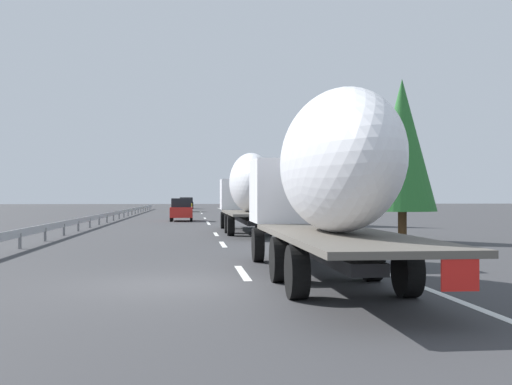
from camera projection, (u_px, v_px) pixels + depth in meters
The scene contains 21 objects.
ground_plane at pixel (185, 220), 53.56m from camera, with size 260.00×260.00×0.00m, color #38383A.
lane_stripe_0 at pixel (242, 273), 15.97m from camera, with size 3.20×0.20×0.01m, color white.
lane_stripe_1 at pixel (223, 244), 25.59m from camera, with size 3.20×0.20×0.01m, color white.
lane_stripe_2 at pixel (216, 234), 32.69m from camera, with size 3.20×0.20×0.01m, color white.
lane_stripe_3 at pixel (209, 224), 45.46m from camera, with size 3.20×0.20×0.01m, color white.
lane_stripe_4 at pixel (208, 222), 48.82m from camera, with size 3.20×0.20×0.01m, color white.
lane_stripe_5 at pixel (205, 218), 57.75m from camera, with size 3.20×0.20×0.01m, color white.
lane_stripe_6 at pixel (202, 213), 74.75m from camera, with size 3.20×0.20×0.01m, color white.
lane_stripe_7 at pixel (200, 212), 84.12m from camera, with size 3.20×0.20×0.01m, color white.
edge_line_right at pixel (243, 218), 59.12m from camera, with size 110.00×0.20×0.01m, color white.
truck_lead at pixel (248, 189), 33.77m from camera, with size 13.77×2.55×4.29m.
truck_trailing at pixel (324, 177), 14.52m from camera, with size 12.62×2.55×4.27m.
car_yellow_coupe at pixel (186, 205), 84.03m from camera, with size 4.74×1.77×1.96m.
car_red_compact at pixel (181, 210), 50.82m from camera, with size 4.01×1.83×1.88m.
car_black_suv at pixel (188, 203), 105.66m from camera, with size 4.52×1.76×1.95m.
road_sign at pixel (256, 193), 59.14m from camera, with size 0.10×0.90×3.40m.
tree_0 at pixel (322, 165), 42.85m from camera, with size 3.94×3.94×6.60m.
tree_1 at pixel (402, 145), 27.22m from camera, with size 3.00×3.00×7.23m.
tree_2 at pixel (263, 189), 94.68m from camera, with size 2.99×2.99×5.01m.
tree_3 at pixel (290, 178), 61.45m from camera, with size 3.21×3.21×6.53m.
guardrail_median at pixel (119, 213), 55.91m from camera, with size 94.00×0.10×0.76m.
Camera 1 is at (-13.93, -0.46, 1.96)m, focal length 43.22 mm.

